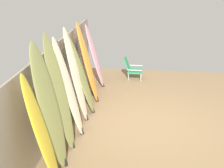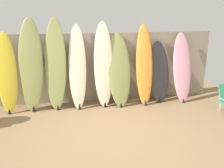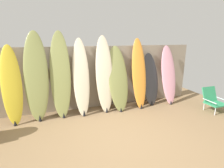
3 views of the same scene
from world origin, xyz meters
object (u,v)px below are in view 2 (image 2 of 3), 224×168
surfboard_cream_4 (103,65)px  surfboard_pink_8 (182,68)px  surfboard_cream_3 (78,68)px  surfboard_charcoal_7 (159,72)px  surfboard_olive_2 (56,65)px  surfboard_olive_1 (31,65)px  surfboard_yellow_0 (7,74)px  surfboard_olive_5 (119,70)px  surfboard_orange_6 (144,65)px

surfboard_cream_4 → surfboard_pink_8: size_ratio=1.17×
surfboard_cream_3 → surfboard_charcoal_7: bearing=0.7°
surfboard_olive_2 → surfboard_olive_1: bearing=179.2°
surfboard_yellow_0 → surfboard_pink_8: (4.36, -0.01, -0.04)m
surfboard_cream_3 → surfboard_cream_4: surfboard_cream_4 is taller
surfboard_olive_2 → surfboard_cream_3: (0.52, -0.02, -0.09)m
surfboard_olive_2 → surfboard_yellow_0: bearing=-177.9°
surfboard_yellow_0 → surfboard_cream_3: size_ratio=0.93×
surfboard_olive_1 → surfboard_olive_2: (0.58, -0.01, -0.00)m
surfboard_cream_4 → surfboard_olive_1: bearing=179.0°
surfboard_olive_2 → surfboard_cream_4: surfboard_olive_2 is taller
surfboard_cream_4 → surfboard_charcoal_7: 1.50m
surfboard_cream_3 → surfboard_charcoal_7: 2.12m
surfboard_cream_3 → surfboard_olive_2: bearing=177.3°
surfboard_yellow_0 → surfboard_charcoal_7: bearing=0.7°
surfboard_cream_3 → surfboard_charcoal_7: surfboard_cream_3 is taller
surfboard_olive_2 → surfboard_charcoal_7: size_ratio=1.40×
surfboard_olive_5 → surfboard_charcoal_7: (1.08, 0.07, -0.12)m
surfboard_cream_3 → surfboard_olive_5: size_ratio=1.12×
surfboard_olive_1 → surfboard_orange_6: bearing=-1.5°
surfboard_cream_3 → surfboard_cream_4: 0.64m
surfboard_yellow_0 → surfboard_cream_3: 1.65m
surfboard_yellow_0 → surfboard_cream_4: (2.28, 0.02, 0.10)m
surfboard_olive_2 → surfboard_orange_6: bearing=-1.7°
surfboard_cream_3 → surfboard_charcoal_7: (2.11, 0.03, -0.22)m
surfboard_pink_8 → surfboard_olive_5: bearing=-179.8°
surfboard_olive_2 → surfboard_cream_4: bearing=-1.1°
surfboard_olive_2 → surfboard_cream_3: surfboard_olive_2 is taller
surfboard_olive_1 → surfboard_yellow_0: bearing=-174.8°
surfboard_cream_4 → surfboard_olive_5: (0.39, -0.04, -0.14)m
surfboard_olive_5 → surfboard_yellow_0: bearing=179.5°
surfboard_olive_1 → surfboard_pink_8: (3.82, -0.06, -0.20)m
surfboard_cream_4 → surfboard_charcoal_7: surfboard_cream_4 is taller
surfboard_yellow_0 → surfboard_charcoal_7: size_ratio=1.19×
surfboard_yellow_0 → surfboard_charcoal_7: 3.76m
surfboard_olive_2 → surfboard_cream_4: (1.16, -0.02, -0.06)m
surfboard_charcoal_7 → surfboard_olive_1: bearing=179.9°
surfboard_yellow_0 → surfboard_olive_2: bearing=2.1°
surfboard_yellow_0 → surfboard_cream_4: 2.29m
surfboard_olive_5 → surfboard_charcoal_7: bearing=3.5°
surfboard_olive_1 → surfboard_olive_2: bearing=-0.8°
surfboard_yellow_0 → surfboard_cream_3: surfboard_cream_3 is taller
surfboard_olive_5 → surfboard_orange_6: (0.65, -0.00, 0.10)m
surfboard_olive_2 → surfboard_charcoal_7: bearing=0.1°
surfboard_olive_2 → surfboard_cream_4: 1.16m
surfboard_orange_6 → surfboard_cream_3: bearing=178.6°
surfboard_olive_1 → surfboard_orange_6: size_ratio=1.09×
surfboard_pink_8 → surfboard_cream_4: bearing=179.1°
surfboard_cream_4 → surfboard_pink_8: 2.09m
surfboard_cream_3 → surfboard_yellow_0: bearing=-179.4°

